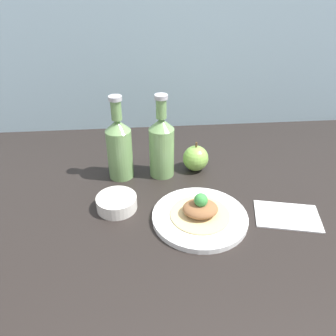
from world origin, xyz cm
name	(u,v)px	position (x,y,z in cm)	size (l,w,h in cm)	color
ground_plane	(163,211)	(0.00, 0.00, -2.00)	(180.00, 110.00, 4.00)	black
wall_backsplash	(150,20)	(0.00, 53.50, 40.00)	(180.00, 3.00, 80.00)	#9EBCCC
plate	(200,217)	(9.05, -6.66, 0.94)	(24.56, 24.56, 1.78)	white
plated_food	(200,209)	(9.05, -6.66, 3.38)	(15.31, 15.31, 6.51)	#D6BC7F
cider_bottle_left	(119,147)	(-11.61, 16.21, 10.22)	(7.57, 7.57, 25.75)	#729E5B
cider_bottle_right	(162,145)	(0.98, 16.21, 10.22)	(7.57, 7.57, 25.75)	#729E5B
apple	(196,158)	(11.84, 17.92, 4.05)	(8.09, 8.09, 9.64)	#84B74C
napkin	(287,215)	(32.02, -7.61, 0.40)	(18.49, 14.44, 0.80)	white
dipping_bowl	(117,202)	(-12.38, 0.17, 1.82)	(10.82, 10.82, 3.64)	silver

